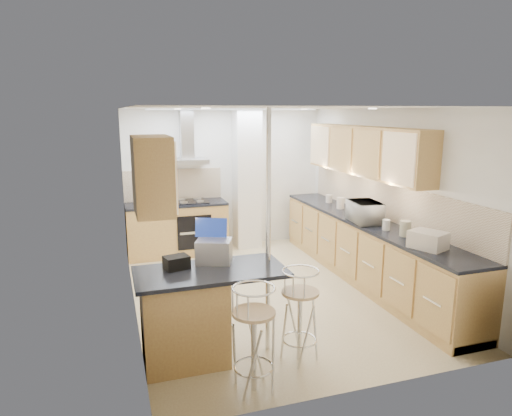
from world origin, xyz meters
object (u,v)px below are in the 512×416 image
object	(u,v)px
microwave	(365,212)
bread_bin	(428,240)
laptop	(214,251)
bar_stool_near	(254,339)
bar_stool_end	(300,315)

from	to	relation	value
microwave	bread_bin	xyz separation A→B (m)	(0.03, -1.31, -0.05)
microwave	laptop	world-z (taller)	microwave
microwave	bar_stool_near	xyz separation A→B (m)	(-2.27, -1.96, -0.57)
laptop	bread_bin	xyz separation A→B (m)	(2.45, -0.21, -0.04)
bread_bin	laptop	bearing A→B (deg)	152.17
bar_stool_near	bar_stool_end	xyz separation A→B (m)	(0.59, 0.35, -0.02)
laptop	bar_stool_near	world-z (taller)	laptop
microwave	laptop	bearing A→B (deg)	120.31
bar_stool_near	microwave	bearing A→B (deg)	18.29
microwave	bread_bin	size ratio (longest dim) A/B	1.44
bar_stool_near	bar_stool_end	world-z (taller)	bar_stool_near
microwave	bar_stool_end	xyz separation A→B (m)	(-1.68, -1.61, -0.59)
bar_stool_end	bread_bin	size ratio (longest dim) A/B	2.54
laptop	bar_stool_end	xyz separation A→B (m)	(0.74, -0.52, -0.58)
bar_stool_end	bread_bin	xyz separation A→B (m)	(1.71, 0.30, 0.54)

